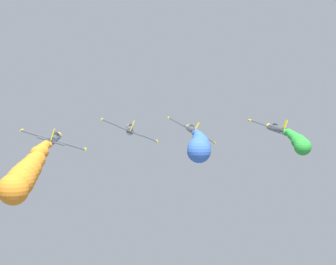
% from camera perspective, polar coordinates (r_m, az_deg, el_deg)
% --- Properties ---
extents(airplane_lead, '(8.55, 10.35, 4.92)m').
position_cam_1_polar(airplane_lead, '(115.60, 2.05, 0.26)').
color(airplane_lead, '#474C56').
extents(smoke_trail_lead, '(4.14, 23.72, 3.30)m').
position_cam_1_polar(smoke_trail_lead, '(92.29, 2.74, -1.11)').
color(smoke_trail_lead, blue).
extents(airplane_left_inner, '(8.99, 10.35, 3.93)m').
position_cam_1_polar(airplane_left_inner, '(103.48, -3.33, 0.28)').
color(airplane_left_inner, '#474C56').
extents(airplane_right_inner, '(9.16, 10.35, 3.51)m').
position_cam_1_polar(airplane_right_inner, '(105.91, 9.38, 0.33)').
color(airplane_right_inner, '#474C56').
extents(smoke_trail_right_inner, '(2.45, 12.95, 2.87)m').
position_cam_1_polar(smoke_trail_right_inner, '(91.30, 11.24, -0.80)').
color(smoke_trail_right_inner, green).
extents(airplane_left_outer, '(9.23, 10.35, 3.39)m').
position_cam_1_polar(airplane_left_outer, '(94.37, -9.81, -0.53)').
color(airplane_left_outer, '#474C56').
extents(smoke_trail_left_outer, '(3.77, 21.69, 5.04)m').
position_cam_1_polar(smoke_trail_left_outer, '(73.29, -12.23, -3.49)').
color(smoke_trail_left_outer, orange).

